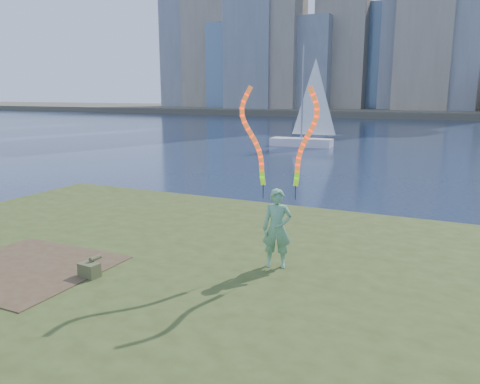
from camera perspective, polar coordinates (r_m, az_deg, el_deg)
The scene contains 7 objects.
ground at distance 12.04m, azimuth -5.43°, elevation -9.45°, with size 320.00×320.00×0.00m, color #1A2842.
grassy_knoll at distance 10.16m, azimuth -12.20°, elevation -11.78°, with size 20.00×18.00×0.80m.
dirt_patch at distance 10.84m, azimuth -24.69°, elevation -8.43°, with size 3.20×3.00×0.02m, color #47331E.
far_shore at distance 104.84m, azimuth 22.37°, elevation 9.01°, with size 320.00×40.00×1.20m, color #4E4939.
woman_with_ribbons at distance 9.63m, azimuth 4.65°, elevation -1.15°, with size 1.99×0.69×4.05m.
canvas_bag at distance 9.88m, azimuth -17.84°, elevation -8.95°, with size 0.42×0.47×0.38m.
sailboat at distance 39.58m, azimuth 7.92°, elevation 7.55°, with size 5.45×1.81×8.23m.
Camera 1 is at (5.78, -9.61, 4.38)m, focal length 35.00 mm.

